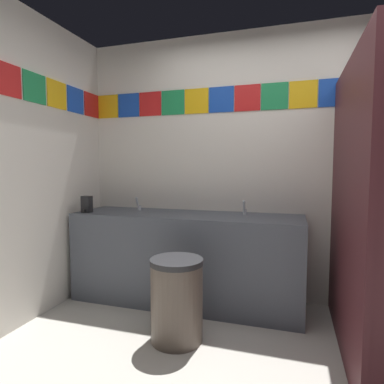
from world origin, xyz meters
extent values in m
cube|color=silver|center=(0.00, 1.49, 1.29)|extent=(4.02, 0.08, 2.57)
cube|color=yellow|center=(-1.89, 1.45, 1.94)|extent=(0.24, 0.01, 0.24)
cube|color=#1947B7|center=(-1.63, 1.45, 1.94)|extent=(0.24, 0.01, 0.24)
cube|color=red|center=(-1.38, 1.45, 1.94)|extent=(0.24, 0.01, 0.24)
cube|color=#1E8C4C|center=(-1.13, 1.45, 1.94)|extent=(0.24, 0.01, 0.24)
cube|color=yellow|center=(-0.88, 1.45, 1.94)|extent=(0.24, 0.01, 0.24)
cube|color=#1947B7|center=(-0.63, 1.45, 1.94)|extent=(0.24, 0.01, 0.24)
cube|color=red|center=(-0.38, 1.45, 1.94)|extent=(0.24, 0.01, 0.24)
cube|color=#1E8C4C|center=(-0.13, 1.45, 1.94)|extent=(0.24, 0.01, 0.24)
cube|color=yellow|center=(0.13, 1.45, 1.94)|extent=(0.24, 0.01, 0.24)
cube|color=#1947B7|center=(0.38, 1.45, 1.94)|extent=(0.24, 0.01, 0.24)
cube|color=red|center=(0.63, 1.45, 1.94)|extent=(0.24, 0.01, 0.24)
cube|color=red|center=(-2.01, 0.26, 1.94)|extent=(0.01, 0.24, 0.24)
cube|color=#1E8C4C|center=(-2.01, 0.53, 1.94)|extent=(0.01, 0.24, 0.24)
cube|color=yellow|center=(-2.01, 0.79, 1.94)|extent=(0.01, 0.24, 0.24)
cube|color=#1947B7|center=(-2.01, 1.06, 1.94)|extent=(0.01, 0.24, 0.24)
cube|color=red|center=(-2.01, 1.32, 1.94)|extent=(0.01, 0.24, 0.24)
cube|color=#4C515B|center=(-0.90, 1.15, 0.42)|extent=(2.13, 0.60, 0.84)
cube|color=#4C515B|center=(-0.90, 1.44, 0.80)|extent=(2.13, 0.03, 0.08)
cylinder|color=silver|center=(-1.43, 1.12, 0.79)|extent=(0.34, 0.34, 0.10)
cylinder|color=silver|center=(-0.36, 1.12, 0.79)|extent=(0.34, 0.34, 0.10)
cylinder|color=silver|center=(-1.43, 1.26, 0.87)|extent=(0.04, 0.04, 0.05)
cylinder|color=silver|center=(-1.43, 1.21, 0.94)|extent=(0.02, 0.06, 0.09)
cylinder|color=silver|center=(-0.36, 1.26, 0.87)|extent=(0.04, 0.04, 0.05)
cylinder|color=silver|center=(-0.36, 1.21, 0.94)|extent=(0.02, 0.06, 0.09)
cube|color=black|center=(-1.84, 0.97, 0.92)|extent=(0.09, 0.07, 0.16)
cylinder|color=black|center=(-1.84, 0.93, 0.86)|extent=(0.02, 0.02, 0.03)
cube|color=#471E23|center=(0.41, 0.73, 1.00)|extent=(0.04, 1.46, 2.01)
cylinder|color=silver|center=(0.43, 0.02, 1.10)|extent=(0.02, 0.02, 0.10)
cylinder|color=brown|center=(-0.74, 0.48, 0.29)|extent=(0.38, 0.38, 0.57)
cylinder|color=#262628|center=(-0.74, 0.48, 0.59)|extent=(0.39, 0.39, 0.04)
camera|label=1|loc=(0.05, -1.69, 1.28)|focal=30.22mm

